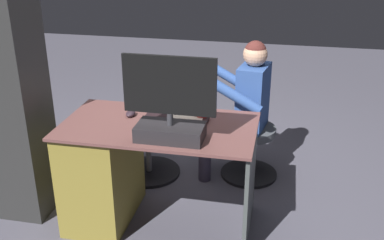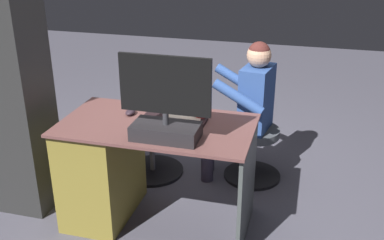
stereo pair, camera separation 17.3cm
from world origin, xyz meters
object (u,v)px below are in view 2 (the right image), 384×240
Objects in this scene: visitor_chair at (254,148)px; teddy_bear at (151,106)px; monitor at (166,113)px; keyboard at (175,119)px; desk at (113,166)px; office_chair_teddy at (152,145)px; tv_remote at (148,121)px; computer_mouse at (130,112)px; cup at (201,113)px; person at (245,102)px.

teddy_bear is at bearing 8.84° from visitor_chair.
keyboard is at bearing -83.68° from monitor.
monitor reaches higher than keyboard.
desk is 3.58× the size of teddy_bear.
visitor_chair is (-0.82, -0.13, -0.33)m from teddy_bear.
monitor is at bearing 116.12° from office_chair_teddy.
tv_remote is at bearing 52.21° from visitor_chair.
monitor is 0.47m from computer_mouse.
monitor is at bearing 115.79° from teddy_bear.
teddy_bear is at bearing -56.53° from keyboard.
tv_remote is (-0.16, 0.09, -0.01)m from computer_mouse.
visitor_chair is (-0.28, -0.63, -0.53)m from cup.
person is at bearing -94.75° from tv_remote.
desk is at bearing 42.36° from computer_mouse.
visitor_chair is at bearing -171.16° from teddy_bear.
cup is 0.18× the size of office_chair_teddy.
cup is 0.67m from person.
person is (-0.20, -0.62, -0.13)m from cup.
keyboard is at bearing 61.90° from person.
person reaches higher than teddy_bear.
office_chair_teddy is (0.22, -0.63, -0.50)m from tv_remote.
keyboard reaches higher than desk.
keyboard is 0.17m from tv_remote.
monitor is at bearing 157.82° from desk.
visitor_chair is 0.41× the size of person.
monitor reaches higher than computer_mouse.
person reaches higher than office_chair_teddy.
tv_remote reaches higher than visitor_chair.
tv_remote is at bearing 150.08° from computer_mouse.
cup is (-0.13, -0.33, -0.12)m from monitor.
desk is 0.71m from monitor.
keyboard is at bearing 123.47° from teddy_bear.
computer_mouse is (-0.11, -0.10, 0.37)m from desk.
computer_mouse is at bearing 96.08° from teddy_bear.
desk is 0.56m from keyboard.
tv_remote is 0.13× the size of person.
cup is 0.76m from teddy_bear.
teddy_bear is (0.40, -0.84, -0.32)m from monitor.
person is at bearing 9.68° from visitor_chair.
teddy_bear is (0.53, -0.51, -0.20)m from cup.
keyboard is 0.96m from visitor_chair.
monitor is 1.30× the size of keyboard.
visitor_chair is at bearing -170.32° from person.
cup is at bearing -111.62° from monitor.
teddy_bear is (0.06, -0.55, -0.17)m from computer_mouse.
teddy_bear is at bearing -90.00° from office_chair_teddy.
visitor_chair is at bearing -138.18° from desk.
office_chair_teddy is at bearing -55.95° from keyboard.
teddy_bear reaches higher than computer_mouse.
cup is 0.60× the size of tv_remote.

